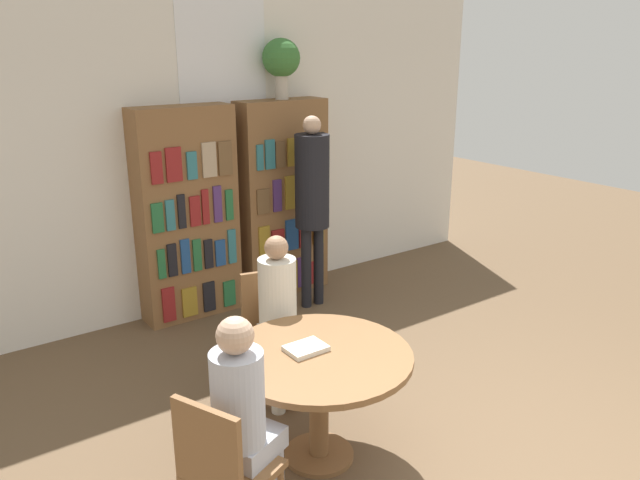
{
  "coord_description": "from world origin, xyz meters",
  "views": [
    {
      "loc": [
        -2.77,
        -1.69,
        2.51
      ],
      "look_at": [
        -0.09,
        2.03,
        1.05
      ],
      "focal_mm": 35.0,
      "sensor_mm": 36.0,
      "label": 1
    }
  ],
  "objects_px": {
    "bookshelf_right": "(282,199)",
    "librarian_standing": "(312,191)",
    "bookshelf_left": "(187,215)",
    "seated_reader_right": "(244,412)",
    "chair_left_side": "(272,326)",
    "flower_vase": "(281,60)",
    "reading_table": "(319,372)",
    "chair_near_camera": "(223,468)",
    "seated_reader_left": "(280,310)"
  },
  "relations": [
    {
      "from": "bookshelf_right",
      "to": "librarian_standing",
      "type": "relative_size",
      "value": 1.06
    },
    {
      "from": "bookshelf_left",
      "to": "seated_reader_right",
      "type": "height_order",
      "value": "bookshelf_left"
    },
    {
      "from": "chair_left_side",
      "to": "seated_reader_right",
      "type": "bearing_deg",
      "value": 66.2
    },
    {
      "from": "flower_vase",
      "to": "reading_table",
      "type": "height_order",
      "value": "flower_vase"
    },
    {
      "from": "chair_left_side",
      "to": "librarian_standing",
      "type": "height_order",
      "value": "librarian_standing"
    },
    {
      "from": "chair_near_camera",
      "to": "seated_reader_left",
      "type": "height_order",
      "value": "seated_reader_left"
    },
    {
      "from": "chair_near_camera",
      "to": "seated_reader_left",
      "type": "distance_m",
      "value": 1.47
    },
    {
      "from": "chair_left_side",
      "to": "flower_vase",
      "type": "bearing_deg",
      "value": -112.05
    },
    {
      "from": "bookshelf_left",
      "to": "seated_reader_left",
      "type": "height_order",
      "value": "bookshelf_left"
    },
    {
      "from": "seated_reader_left",
      "to": "librarian_standing",
      "type": "xyz_separation_m",
      "value": [
        1.18,
        1.29,
        0.45
      ]
    },
    {
      "from": "bookshelf_left",
      "to": "seated_reader_right",
      "type": "xyz_separation_m",
      "value": [
        -0.96,
        -2.77,
        -0.26
      ]
    },
    {
      "from": "reading_table",
      "to": "chair_left_side",
      "type": "distance_m",
      "value": 0.91
    },
    {
      "from": "chair_left_side",
      "to": "reading_table",
      "type": "bearing_deg",
      "value": 90.0
    },
    {
      "from": "bookshelf_right",
      "to": "librarian_standing",
      "type": "distance_m",
      "value": 0.53
    },
    {
      "from": "reading_table",
      "to": "librarian_standing",
      "type": "xyz_separation_m",
      "value": [
        1.35,
        1.99,
        0.56
      ]
    },
    {
      "from": "bookshelf_right",
      "to": "reading_table",
      "type": "distance_m",
      "value": 2.85
    },
    {
      "from": "bookshelf_left",
      "to": "seated_reader_right",
      "type": "distance_m",
      "value": 2.95
    },
    {
      "from": "reading_table",
      "to": "librarian_standing",
      "type": "relative_size",
      "value": 0.61
    },
    {
      "from": "chair_near_camera",
      "to": "chair_left_side",
      "type": "xyz_separation_m",
      "value": [
        1.04,
        1.23,
        0.0
      ]
    },
    {
      "from": "reading_table",
      "to": "chair_near_camera",
      "type": "relative_size",
      "value": 1.25
    },
    {
      "from": "reading_table",
      "to": "chair_left_side",
      "type": "bearing_deg",
      "value": 76.72
    },
    {
      "from": "flower_vase",
      "to": "chair_left_side",
      "type": "distance_m",
      "value": 2.7
    },
    {
      "from": "flower_vase",
      "to": "chair_left_side",
      "type": "relative_size",
      "value": 0.63
    },
    {
      "from": "bookshelf_left",
      "to": "librarian_standing",
      "type": "height_order",
      "value": "bookshelf_left"
    },
    {
      "from": "bookshelf_left",
      "to": "chair_near_camera",
      "type": "bearing_deg",
      "value": -111.66
    },
    {
      "from": "flower_vase",
      "to": "chair_near_camera",
      "type": "height_order",
      "value": "flower_vase"
    },
    {
      "from": "bookshelf_left",
      "to": "chair_left_side",
      "type": "relative_size",
      "value": 2.18
    },
    {
      "from": "bookshelf_right",
      "to": "chair_near_camera",
      "type": "xyz_separation_m",
      "value": [
        -2.17,
        -2.84,
        -0.47
      ]
    },
    {
      "from": "seated_reader_right",
      "to": "librarian_standing",
      "type": "bearing_deg",
      "value": 115.62
    },
    {
      "from": "chair_left_side",
      "to": "seated_reader_right",
      "type": "height_order",
      "value": "seated_reader_right"
    },
    {
      "from": "bookshelf_right",
      "to": "seated_reader_left",
      "type": "relative_size",
      "value": 1.59
    },
    {
      "from": "reading_table",
      "to": "chair_near_camera",
      "type": "xyz_separation_m",
      "value": [
        -0.83,
        -0.35,
        -0.09
      ]
    },
    {
      "from": "seated_reader_left",
      "to": "seated_reader_right",
      "type": "bearing_deg",
      "value": 62.97
    },
    {
      "from": "chair_near_camera",
      "to": "reading_table",
      "type": "bearing_deg",
      "value": 90.0
    },
    {
      "from": "reading_table",
      "to": "seated_reader_left",
      "type": "height_order",
      "value": "seated_reader_left"
    },
    {
      "from": "flower_vase",
      "to": "chair_near_camera",
      "type": "relative_size",
      "value": 0.63
    },
    {
      "from": "chair_near_camera",
      "to": "seated_reader_right",
      "type": "distance_m",
      "value": 0.28
    },
    {
      "from": "bookshelf_right",
      "to": "chair_near_camera",
      "type": "relative_size",
      "value": 2.18
    },
    {
      "from": "chair_near_camera",
      "to": "chair_left_side",
      "type": "bearing_deg",
      "value": 117.0
    },
    {
      "from": "bookshelf_right",
      "to": "seated_reader_right",
      "type": "bearing_deg",
      "value": -125.87
    },
    {
      "from": "bookshelf_left",
      "to": "chair_near_camera",
      "type": "height_order",
      "value": "bookshelf_left"
    },
    {
      "from": "reading_table",
      "to": "chair_left_side",
      "type": "xyz_separation_m",
      "value": [
        0.21,
        0.88,
        -0.09
      ]
    },
    {
      "from": "bookshelf_right",
      "to": "seated_reader_left",
      "type": "height_order",
      "value": "bookshelf_right"
    },
    {
      "from": "bookshelf_right",
      "to": "flower_vase",
      "type": "bearing_deg",
      "value": 15.2
    },
    {
      "from": "bookshelf_left",
      "to": "seated_reader_left",
      "type": "distance_m",
      "value": 1.81
    },
    {
      "from": "reading_table",
      "to": "chair_left_side",
      "type": "relative_size",
      "value": 1.25
    },
    {
      "from": "chair_near_camera",
      "to": "bookshelf_left",
      "type": "bearing_deg",
      "value": 135.62
    },
    {
      "from": "flower_vase",
      "to": "librarian_standing",
      "type": "relative_size",
      "value": 0.3
    },
    {
      "from": "flower_vase",
      "to": "bookshelf_left",
      "type": "bearing_deg",
      "value": -179.76
    },
    {
      "from": "reading_table",
      "to": "bookshelf_left",
      "type": "bearing_deg",
      "value": 83.27
    }
  ]
}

